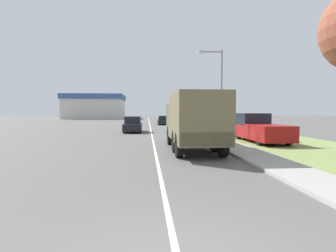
{
  "coord_description": "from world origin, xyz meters",
  "views": [
    {
      "loc": [
        -0.42,
        -2.97,
        2.1
      ],
      "look_at": [
        0.82,
        12.46,
        1.23
      ],
      "focal_mm": 28.0,
      "sensor_mm": 36.0,
      "label": 1
    }
  ],
  "objects_px": {
    "car_nearest_ahead": "(133,125)",
    "lamp_post": "(218,86)",
    "pickup_truck": "(259,128)",
    "car_second_ahead": "(164,121)",
    "military_truck": "(193,119)"
  },
  "relations": [
    {
      "from": "car_nearest_ahead",
      "to": "lamp_post",
      "type": "height_order",
      "value": "lamp_post"
    },
    {
      "from": "pickup_truck",
      "to": "lamp_post",
      "type": "height_order",
      "value": "lamp_post"
    },
    {
      "from": "car_second_ahead",
      "to": "pickup_truck",
      "type": "bearing_deg",
      "value": -77.8
    },
    {
      "from": "car_second_ahead",
      "to": "lamp_post",
      "type": "relative_size",
      "value": 0.63
    },
    {
      "from": "car_second_ahead",
      "to": "pickup_truck",
      "type": "relative_size",
      "value": 0.69
    },
    {
      "from": "car_second_ahead",
      "to": "lamp_post",
      "type": "distance_m",
      "value": 23.75
    },
    {
      "from": "military_truck",
      "to": "lamp_post",
      "type": "relative_size",
      "value": 1.13
    },
    {
      "from": "military_truck",
      "to": "pickup_truck",
      "type": "relative_size",
      "value": 1.25
    },
    {
      "from": "car_second_ahead",
      "to": "pickup_truck",
      "type": "xyz_separation_m",
      "value": [
        5.14,
        -23.78,
        0.27
      ]
    },
    {
      "from": "car_second_ahead",
      "to": "lamp_post",
      "type": "bearing_deg",
      "value": -84.31
    },
    {
      "from": "pickup_truck",
      "to": "military_truck",
      "type": "bearing_deg",
      "value": -144.89
    },
    {
      "from": "car_nearest_ahead",
      "to": "military_truck",
      "type": "bearing_deg",
      "value": -73.08
    },
    {
      "from": "military_truck",
      "to": "car_second_ahead",
      "type": "distance_m",
      "value": 27.51
    },
    {
      "from": "car_nearest_ahead",
      "to": "pickup_truck",
      "type": "height_order",
      "value": "pickup_truck"
    },
    {
      "from": "car_nearest_ahead",
      "to": "car_second_ahead",
      "type": "xyz_separation_m",
      "value": [
        4.03,
        14.7,
        -0.08
      ]
    }
  ]
}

